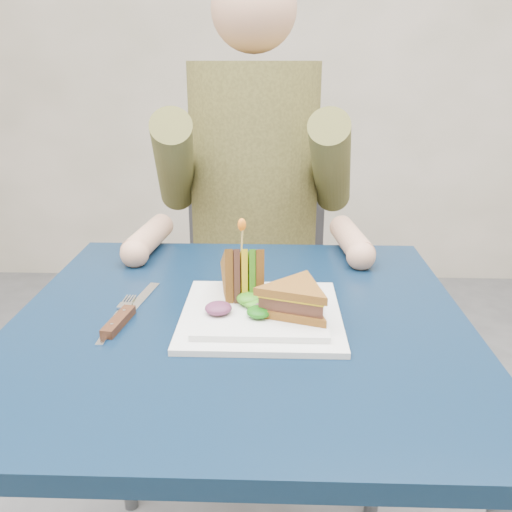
{
  "coord_description": "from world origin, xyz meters",
  "views": [
    {
      "loc": [
        0.05,
        -0.81,
        1.13
      ],
      "look_at": [
        0.02,
        0.04,
        0.82
      ],
      "focal_mm": 38.0,
      "sensor_mm": 36.0,
      "label": 1
    }
  ],
  "objects_px": {
    "diner": "(254,149)",
    "plate": "(261,313)",
    "sandwich_upright": "(242,277)",
    "fork": "(116,319)",
    "sandwich_flat": "(296,299)",
    "knife": "(123,316)",
    "chair": "(255,268)",
    "table": "(241,358)"
  },
  "relations": [
    {
      "from": "diner",
      "to": "plate",
      "type": "bearing_deg",
      "value": -86.75
    },
    {
      "from": "diner",
      "to": "sandwich_upright",
      "type": "xyz_separation_m",
      "value": [
        0.0,
        -0.57,
        -0.13
      ]
    },
    {
      "from": "sandwich_upright",
      "to": "fork",
      "type": "height_order",
      "value": "sandwich_upright"
    },
    {
      "from": "sandwich_flat",
      "to": "fork",
      "type": "distance_m",
      "value": 0.29
    },
    {
      "from": "sandwich_upright",
      "to": "fork",
      "type": "xyz_separation_m",
      "value": [
        -0.2,
        -0.06,
        -0.05
      ]
    },
    {
      "from": "fork",
      "to": "knife",
      "type": "height_order",
      "value": "knife"
    },
    {
      "from": "fork",
      "to": "knife",
      "type": "relative_size",
      "value": 0.81
    },
    {
      "from": "plate",
      "to": "diner",
      "type": "bearing_deg",
      "value": 93.25
    },
    {
      "from": "chair",
      "to": "sandwich_upright",
      "type": "distance_m",
      "value": 0.72
    },
    {
      "from": "table",
      "to": "plate",
      "type": "bearing_deg",
      "value": -9.99
    },
    {
      "from": "chair",
      "to": "diner",
      "type": "xyz_separation_m",
      "value": [
        -0.0,
        -0.11,
        0.37
      ]
    },
    {
      "from": "chair",
      "to": "sandwich_upright",
      "type": "bearing_deg",
      "value": -89.87
    },
    {
      "from": "diner",
      "to": "sandwich_upright",
      "type": "distance_m",
      "value": 0.58
    },
    {
      "from": "sandwich_flat",
      "to": "knife",
      "type": "bearing_deg",
      "value": 178.08
    },
    {
      "from": "chair",
      "to": "plate",
      "type": "relative_size",
      "value": 3.58
    },
    {
      "from": "knife",
      "to": "table",
      "type": "bearing_deg",
      "value": 6.53
    },
    {
      "from": "plate",
      "to": "sandwich_upright",
      "type": "distance_m",
      "value": 0.07
    },
    {
      "from": "table",
      "to": "sandwich_upright",
      "type": "height_order",
      "value": "sandwich_upright"
    },
    {
      "from": "plate",
      "to": "sandwich_flat",
      "type": "bearing_deg",
      "value": -24.44
    },
    {
      "from": "diner",
      "to": "fork",
      "type": "height_order",
      "value": "diner"
    },
    {
      "from": "sandwich_upright",
      "to": "fork",
      "type": "bearing_deg",
      "value": -162.31
    },
    {
      "from": "sandwich_upright",
      "to": "knife",
      "type": "distance_m",
      "value": 0.21
    },
    {
      "from": "chair",
      "to": "plate",
      "type": "bearing_deg",
      "value": -87.26
    },
    {
      "from": "sandwich_flat",
      "to": "sandwich_upright",
      "type": "bearing_deg",
      "value": 141.52
    },
    {
      "from": "fork",
      "to": "knife",
      "type": "xyz_separation_m",
      "value": [
        0.01,
        0.0,
        0.0
      ]
    },
    {
      "from": "diner",
      "to": "fork",
      "type": "distance_m",
      "value": 0.69
    },
    {
      "from": "diner",
      "to": "fork",
      "type": "bearing_deg",
      "value": -107.76
    },
    {
      "from": "diner",
      "to": "plate",
      "type": "relative_size",
      "value": 2.87
    },
    {
      "from": "sandwich_upright",
      "to": "knife",
      "type": "height_order",
      "value": "sandwich_upright"
    },
    {
      "from": "fork",
      "to": "table",
      "type": "bearing_deg",
      "value": 7.34
    },
    {
      "from": "diner",
      "to": "fork",
      "type": "relative_size",
      "value": 4.16
    },
    {
      "from": "fork",
      "to": "sandwich_upright",
      "type": "bearing_deg",
      "value": 17.69
    },
    {
      "from": "table",
      "to": "knife",
      "type": "distance_m",
      "value": 0.21
    },
    {
      "from": "sandwich_flat",
      "to": "sandwich_upright",
      "type": "relative_size",
      "value": 1.19
    },
    {
      "from": "sandwich_upright",
      "to": "knife",
      "type": "bearing_deg",
      "value": -162.44
    },
    {
      "from": "sandwich_upright",
      "to": "fork",
      "type": "distance_m",
      "value": 0.22
    },
    {
      "from": "plate",
      "to": "sandwich_upright",
      "type": "height_order",
      "value": "sandwich_upright"
    },
    {
      "from": "chair",
      "to": "sandwich_upright",
      "type": "height_order",
      "value": "chair"
    },
    {
      "from": "fork",
      "to": "sandwich_flat",
      "type": "bearing_deg",
      "value": -1.0
    },
    {
      "from": "chair",
      "to": "knife",
      "type": "relative_size",
      "value": 4.19
    },
    {
      "from": "table",
      "to": "sandwich_flat",
      "type": "xyz_separation_m",
      "value": [
        0.09,
        -0.03,
        0.12
      ]
    },
    {
      "from": "diner",
      "to": "plate",
      "type": "height_order",
      "value": "diner"
    }
  ]
}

